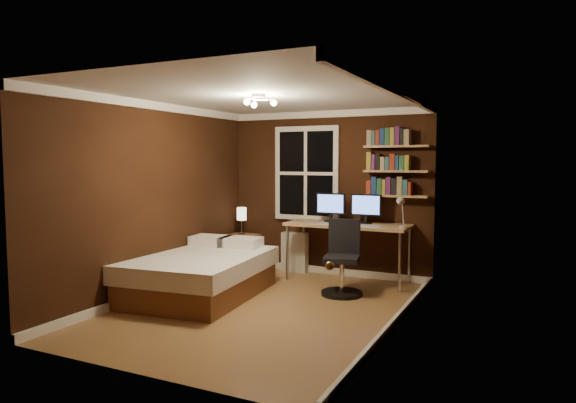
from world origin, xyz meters
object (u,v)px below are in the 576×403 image
at_px(monitor_left, 331,207).
at_px(office_chair, 342,266).
at_px(desk, 348,228).
at_px(monitor_right, 366,209).
at_px(bedside_lamp, 242,221).
at_px(nightstand, 242,252).
at_px(radiator, 295,252).
at_px(bed, 201,274).
at_px(desk_lamp, 402,212).

relative_size(monitor_left, office_chair, 0.46).
relative_size(desk, monitor_right, 3.97).
bearing_deg(bedside_lamp, nightstand, 0.00).
height_order(nightstand, office_chair, office_chair).
bearing_deg(office_chair, monitor_right, 74.68).
relative_size(bedside_lamp, radiator, 0.70).
distance_m(bed, office_chair, 1.84).
relative_size(bed, nightstand, 3.70).
relative_size(desk, monitor_left, 3.97).
bearing_deg(radiator, nightstand, -161.67).
xyz_separation_m(monitor_right, office_chair, (-0.06, -0.82, -0.69)).
bearing_deg(nightstand, monitor_left, 3.88).
relative_size(nightstand, monitor_left, 1.28).
distance_m(monitor_left, monitor_right, 0.54).
xyz_separation_m(bedside_lamp, monitor_left, (1.46, 0.12, 0.27)).
bearing_deg(nightstand, bedside_lamp, 0.00).
distance_m(monitor_right, desk_lamp, 0.63).
distance_m(nightstand, office_chair, 2.07).
distance_m(nightstand, monitor_left, 1.66).
bearing_deg(monitor_left, desk, -16.45).
xyz_separation_m(monitor_right, desk_lamp, (0.57, -0.26, 0.01)).
height_order(monitor_right, office_chair, monitor_right).
distance_m(monitor_left, desk_lamp, 1.14).
bearing_deg(bed, monitor_left, 49.61).
bearing_deg(radiator, bed, -105.01).
bearing_deg(nightstand, monitor_right, 2.67).
height_order(bed, desk, desk).
relative_size(monitor_right, office_chair, 0.46).
xyz_separation_m(nightstand, desk, (1.76, 0.03, 0.50)).
bearing_deg(monitor_left, office_chair, -59.35).
relative_size(bedside_lamp, office_chair, 0.44).
height_order(bedside_lamp, radiator, bedside_lamp).
relative_size(bed, desk, 1.19).
distance_m(bed, monitor_left, 2.17).
distance_m(bedside_lamp, radiator, 0.98).
bearing_deg(radiator, desk_lamp, -12.96).
xyz_separation_m(nightstand, desk_lamp, (2.58, -0.14, 0.78)).
relative_size(nightstand, bedside_lamp, 1.31).
xyz_separation_m(desk, desk_lamp, (0.81, -0.17, 0.28)).
bearing_deg(desk, radiator, 165.86).
bearing_deg(desk, monitor_right, 20.28).
distance_m(nightstand, radiator, 0.85).
bearing_deg(monitor_left, desk_lamp, -12.90).
xyz_separation_m(bedside_lamp, office_chair, (1.95, -0.70, -0.42)).
bearing_deg(bedside_lamp, office_chair, -19.79).
bearing_deg(monitor_right, office_chair, -94.13).
relative_size(bed, desk_lamp, 4.81).
xyz_separation_m(bed, nightstand, (-0.32, 1.56, -0.00)).
xyz_separation_m(monitor_left, desk_lamp, (1.12, -0.26, 0.01)).
height_order(radiator, desk, desk).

